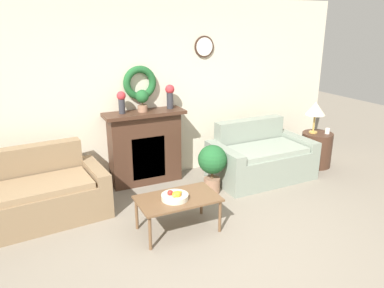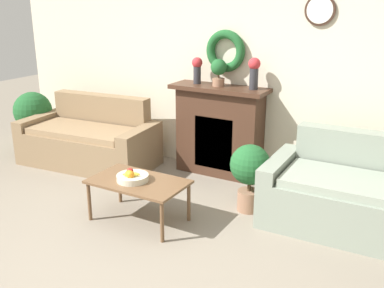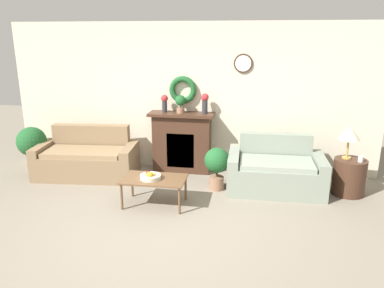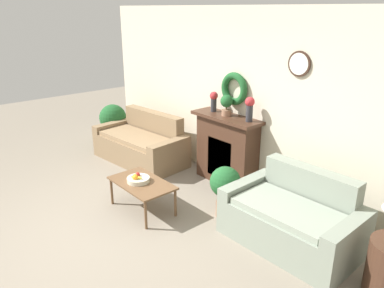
# 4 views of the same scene
# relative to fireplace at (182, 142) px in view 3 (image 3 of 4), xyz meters

# --- Properties ---
(ground_plane) EXTENTS (16.00, 16.00, 0.00)m
(ground_plane) POSITION_rel_fireplace_xyz_m (0.11, -2.37, -0.56)
(ground_plane) COLOR gray
(wall_back) EXTENTS (6.80, 0.17, 2.70)m
(wall_back) POSITION_rel_fireplace_xyz_m (0.11, 0.21, 0.79)
(wall_back) COLOR beige
(wall_back) RESTS_ON ground_plane
(fireplace) EXTENTS (1.19, 0.41, 1.11)m
(fireplace) POSITION_rel_fireplace_xyz_m (0.00, 0.00, 0.00)
(fireplace) COLOR #42281C
(fireplace) RESTS_ON ground_plane
(couch_left) EXTENTS (1.83, 1.03, 0.87)m
(couch_left) POSITION_rel_fireplace_xyz_m (-1.65, -0.52, -0.25)
(couch_left) COLOR #846B4C
(couch_left) RESTS_ON ground_plane
(loveseat_right) EXTENTS (1.56, 0.95, 0.87)m
(loveseat_right) POSITION_rel_fireplace_xyz_m (1.68, -0.60, -0.25)
(loveseat_right) COLOR gray
(loveseat_right) RESTS_ON ground_plane
(coffee_table) EXTENTS (0.94, 0.56, 0.43)m
(coffee_table) POSITION_rel_fireplace_xyz_m (-0.12, -1.52, -0.18)
(coffee_table) COLOR brown
(coffee_table) RESTS_ON ground_plane
(fruit_bowl) EXTENTS (0.31, 0.31, 0.12)m
(fruit_bowl) POSITION_rel_fireplace_xyz_m (-0.17, -1.55, -0.10)
(fruit_bowl) COLOR beige
(fruit_bowl) RESTS_ON coffee_table
(side_table_by_loveseat) EXTENTS (0.51, 0.51, 0.58)m
(side_table_by_loveseat) POSITION_rel_fireplace_xyz_m (2.84, -0.60, -0.27)
(side_table_by_loveseat) COLOR #42281C
(side_table_by_loveseat) RESTS_ON ground_plane
(table_lamp) EXTENTS (0.33, 0.33, 0.52)m
(table_lamp) POSITION_rel_fireplace_xyz_m (2.78, -0.55, 0.43)
(table_lamp) COLOR #B28E42
(table_lamp) RESTS_ON side_table_by_loveseat
(mug) EXTENTS (0.08, 0.08, 0.09)m
(mug) POSITION_rel_fireplace_xyz_m (2.95, -0.69, 0.06)
(mug) COLOR silver
(mug) RESTS_ON side_table_by_loveseat
(vase_on_mantel_left) EXTENTS (0.13, 0.13, 0.32)m
(vase_on_mantel_left) POSITION_rel_fireplace_xyz_m (-0.32, 0.01, 0.74)
(vase_on_mantel_left) COLOR #2D2D33
(vase_on_mantel_left) RESTS_ON fireplace
(vase_on_mantel_right) EXTENTS (0.14, 0.14, 0.36)m
(vase_on_mantel_right) POSITION_rel_fireplace_xyz_m (0.42, 0.01, 0.76)
(vase_on_mantel_right) COLOR #2D2D33
(vase_on_mantel_right) RESTS_ON fireplace
(potted_plant_on_mantel) EXTENTS (0.19, 0.19, 0.32)m
(potted_plant_on_mantel) POSITION_rel_fireplace_xyz_m (-0.02, -0.01, 0.74)
(potted_plant_on_mantel) COLOR #8E664C
(potted_plant_on_mantel) RESTS_ON fireplace
(potted_plant_floor_by_couch) EXTENTS (0.54, 0.54, 0.84)m
(potted_plant_floor_by_couch) POSITION_rel_fireplace_xyz_m (-2.74, -0.47, -0.02)
(potted_plant_floor_by_couch) COLOR #8E664C
(potted_plant_floor_by_couch) RESTS_ON ground_plane
(potted_plant_floor_by_loveseat) EXTENTS (0.41, 0.41, 0.71)m
(potted_plant_floor_by_loveseat) POSITION_rel_fireplace_xyz_m (0.73, -0.77, -0.11)
(potted_plant_floor_by_loveseat) COLOR #8E664C
(potted_plant_floor_by_loveseat) RESTS_ON ground_plane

